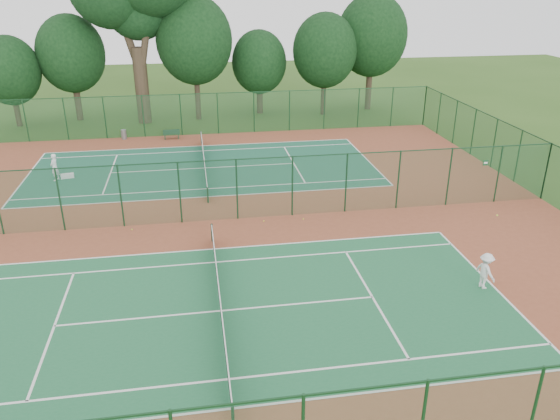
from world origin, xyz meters
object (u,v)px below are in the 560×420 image
object	(u,v)px
player_far	(55,167)
kit_bag	(67,176)
trash_bin	(124,134)
bench	(171,134)
player_near	(486,271)

from	to	relation	value
player_far	kit_bag	world-z (taller)	player_far
player_far	kit_bag	bearing A→B (deg)	136.74
player_far	trash_bin	bearing A→B (deg)	-179.31
kit_bag	bench	bearing A→B (deg)	40.75
player_near	bench	distance (m)	29.36
trash_bin	player_near	bearing A→B (deg)	-56.36
player_near	kit_bag	xyz separation A→B (m)	(-20.49, 17.43, -0.67)
player_far	kit_bag	distance (m)	1.04
bench	trash_bin	bearing A→B (deg)	169.21
player_far	kit_bag	size ratio (longest dim) A/B	2.16
bench	player_far	bearing A→B (deg)	-131.39
trash_bin	player_far	bearing A→B (deg)	-110.14
player_near	player_far	distance (m)	27.20
player_near	trash_bin	world-z (taller)	player_near
bench	kit_bag	xyz separation A→B (m)	(-6.71, -8.49, -0.28)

